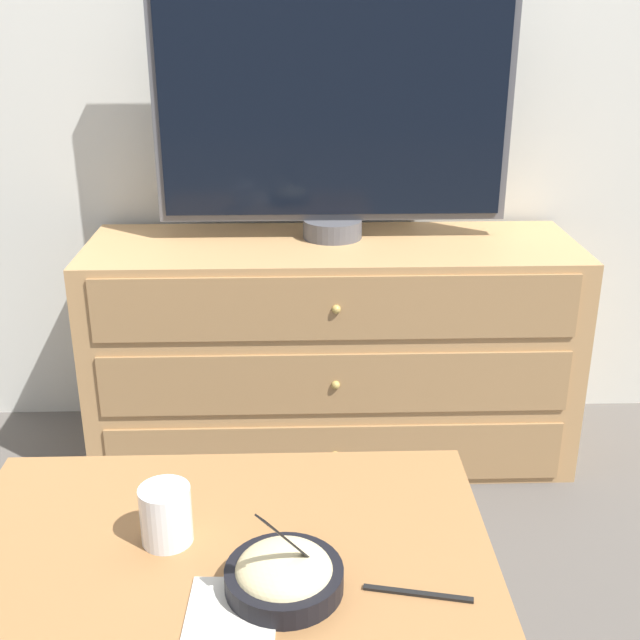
# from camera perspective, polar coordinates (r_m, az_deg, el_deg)

# --- Properties ---
(ground_plane) EXTENTS (12.00, 12.00, 0.00)m
(ground_plane) POSITION_cam_1_polar(r_m,az_deg,el_deg) (2.80, -0.36, -6.27)
(ground_plane) COLOR #56514C
(wall_back) EXTENTS (12.00, 0.05, 2.60)m
(wall_back) POSITION_cam_1_polar(r_m,az_deg,el_deg) (2.50, -0.46, 21.38)
(wall_back) COLOR silver
(wall_back) RESTS_ON ground_plane
(dresser) EXTENTS (1.41, 0.48, 0.67)m
(dresser) POSITION_cam_1_polar(r_m,az_deg,el_deg) (2.42, 0.84, -2.17)
(dresser) COLOR tan
(dresser) RESTS_ON ground_plane
(tv) EXTENTS (1.00, 0.17, 0.76)m
(tv) POSITION_cam_1_polar(r_m,az_deg,el_deg) (2.29, 0.95, 15.35)
(tv) COLOR #515156
(tv) RESTS_ON dresser
(coffee_table) EXTENTS (0.89, 0.57, 0.48)m
(coffee_table) POSITION_cam_1_polar(r_m,az_deg,el_deg) (1.43, -6.79, -17.87)
(coffee_table) COLOR #9E6B3D
(coffee_table) RESTS_ON ground_plane
(takeout_bowl) EXTENTS (0.18, 0.18, 0.17)m
(takeout_bowl) POSITION_cam_1_polar(r_m,az_deg,el_deg) (1.28, -2.57, -17.62)
(takeout_bowl) COLOR black
(takeout_bowl) RESTS_ON coffee_table
(drink_cup) EXTENTS (0.09, 0.09, 0.10)m
(drink_cup) POSITION_cam_1_polar(r_m,az_deg,el_deg) (1.39, -10.88, -13.66)
(drink_cup) COLOR beige
(drink_cup) RESTS_ON coffee_table
(napkin) EXTENTS (0.14, 0.14, 0.00)m
(napkin) POSITION_cam_1_polar(r_m,az_deg,el_deg) (1.27, -6.25, -19.69)
(napkin) COLOR silver
(napkin) RESTS_ON coffee_table
(knife) EXTENTS (0.17, 0.05, 0.01)m
(knife) POSITION_cam_1_polar(r_m,az_deg,el_deg) (1.29, 6.98, -18.75)
(knife) COLOR black
(knife) RESTS_ON coffee_table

